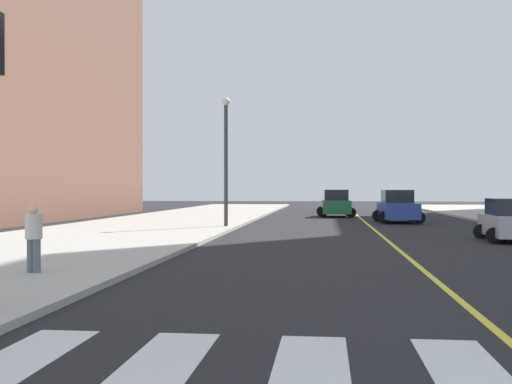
% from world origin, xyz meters
% --- Properties ---
extents(sidewalk_kerb_west, '(10.00, 120.00, 0.15)m').
position_xyz_m(sidewalk_kerb_west, '(-12.20, 20.00, 0.07)').
color(sidewalk_kerb_west, '#B2ADA3').
rests_on(sidewalk_kerb_west, ground).
extents(lane_divider_paint, '(0.16, 80.00, 0.01)m').
position_xyz_m(lane_divider_paint, '(0.00, 40.00, 0.01)').
color(lane_divider_paint, yellow).
rests_on(lane_divider_paint, ground).
extents(car_blue_nearest, '(3.02, 4.71, 2.07)m').
position_xyz_m(car_blue_nearest, '(2.01, 38.14, 0.97)').
color(car_blue_nearest, '#2D479E').
rests_on(car_blue_nearest, ground).
extents(car_silver_second, '(2.48, 3.92, 1.73)m').
position_xyz_m(car_silver_second, '(4.91, 23.81, 0.81)').
color(car_silver_second, '#B7B7BC').
rests_on(car_silver_second, ground).
extents(car_green_third, '(2.99, 4.70, 2.07)m').
position_xyz_m(car_green_third, '(-1.75, 46.27, 0.97)').
color(car_green_third, '#236B42').
rests_on(car_green_third, ground).
extents(pedestrian_walking_west, '(0.40, 0.40, 1.60)m').
position_xyz_m(pedestrian_walking_west, '(-9.36, 11.26, 1.03)').
color(pedestrian_walking_west, slate).
rests_on(pedestrian_walking_west, sidewalk_kerb_west).
extents(street_lamp, '(0.44, 0.44, 6.86)m').
position_xyz_m(street_lamp, '(-7.81, 30.61, 4.23)').
color(street_lamp, '#38383D').
rests_on(street_lamp, sidewalk_kerb_west).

